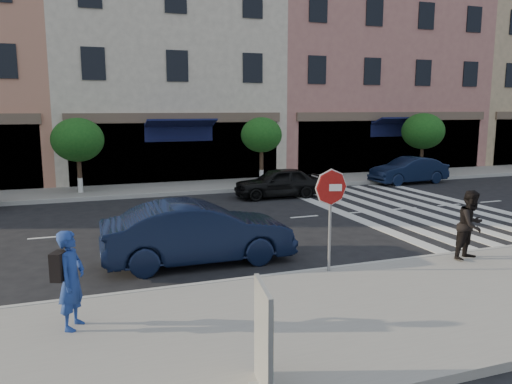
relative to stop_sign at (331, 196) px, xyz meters
name	(u,v)px	position (x,y,z in m)	size (l,w,h in m)	color
ground	(300,256)	(0.10, 1.67, -1.78)	(120.00, 120.00, 0.00)	black
sidewalk_near	(389,310)	(0.10, -2.08, -1.70)	(60.00, 4.50, 0.15)	gray
sidewalk_far	(198,187)	(0.10, 12.67, -1.70)	(60.00, 3.00, 0.15)	gray
building_centre	(161,72)	(-0.40, 18.67, 3.72)	(11.00, 9.00, 11.00)	beige
building_east_mid	(355,60)	(11.60, 18.67, 4.72)	(13.00, 9.00, 13.00)	tan
building_east_far	(509,73)	(24.10, 18.67, 4.22)	(12.00, 9.00, 12.00)	#D2AF87
street_tree_wb	(78,140)	(-4.90, 12.47, 0.53)	(2.10, 2.10, 3.06)	#473323
street_tree_c	(261,135)	(3.10, 12.47, 0.58)	(1.90, 1.90, 3.04)	#473323
street_tree_ea	(423,131)	(12.10, 12.47, 0.61)	(2.20, 2.20, 3.19)	#473323
stop_sign	(331,196)	(0.00, 0.00, 0.00)	(0.75, 0.26, 2.21)	gray
photographer	(71,280)	(-5.17, -1.11, -0.83)	(0.58, 0.38, 1.59)	navy
walker	(471,225)	(3.47, -0.33, -0.82)	(0.78, 0.61, 1.61)	black
poster_board	(264,341)	(-2.96, -3.83, -0.96)	(0.36, 0.89, 1.37)	beige
car_near_mid	(198,233)	(-2.40, 1.97, -1.05)	(1.55, 4.44, 1.46)	black
car_far_mid	(278,182)	(2.68, 9.40, -1.17)	(1.44, 3.59, 1.22)	black
car_far_right	(409,170)	(10.04, 10.77, -1.15)	(1.34, 3.84, 1.26)	black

